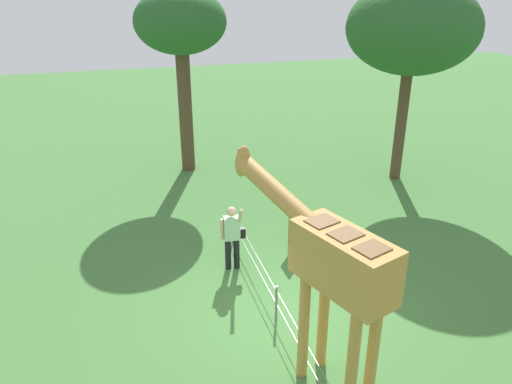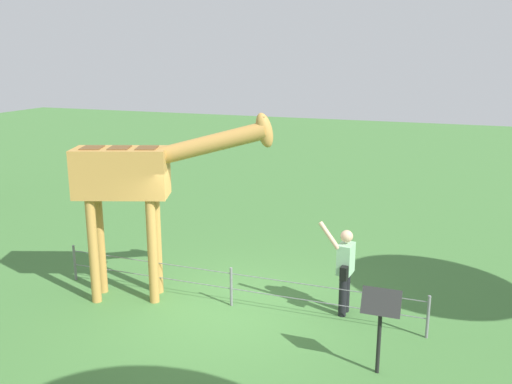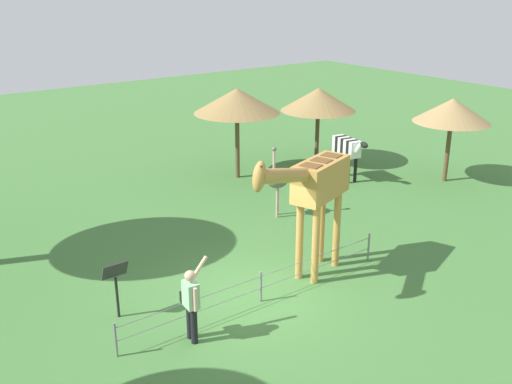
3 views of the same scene
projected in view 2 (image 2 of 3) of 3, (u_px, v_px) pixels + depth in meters
ground_plane at (228, 309)px, 10.15m from camera, size 60.00×60.00×0.00m
giraffe at (137, 180)px, 10.10m from camera, size 3.64×1.67×3.58m
visitor at (345, 267)px, 9.76m from camera, size 0.63×0.59×1.74m
info_sign at (380, 314)px, 7.91m from camera, size 0.56×0.21×1.32m
wire_fence at (231, 285)px, 10.20m from camera, size 7.05×0.05×0.75m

